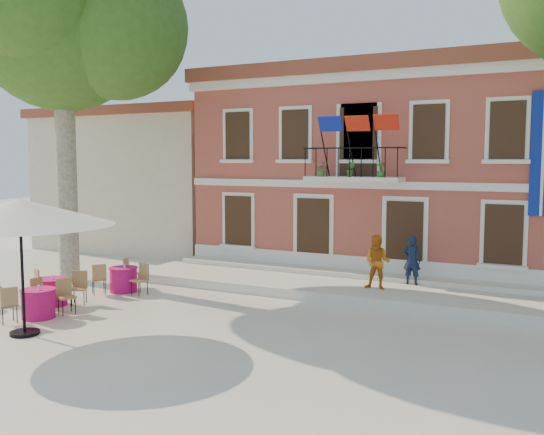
{
  "coord_description": "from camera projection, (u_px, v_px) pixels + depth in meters",
  "views": [
    {
      "loc": [
        8.6,
        -13.22,
        4.13
      ],
      "look_at": [
        0.06,
        3.5,
        2.33
      ],
      "focal_mm": 40.0,
      "sensor_mm": 36.0,
      "label": 1
    }
  ],
  "objects": [
    {
      "name": "ground",
      "position": [
        210.0,
        316.0,
        16.01
      ],
      "size": [
        90.0,
        90.0,
        0.0
      ],
      "primitive_type": "plane",
      "color": "beige",
      "rests_on": "ground"
    },
    {
      "name": "main_building",
      "position": [
        392.0,
        169.0,
        23.6
      ],
      "size": [
        13.5,
        9.59,
        7.5
      ],
      "color": "#B24041",
      "rests_on": "ground"
    },
    {
      "name": "neighbor_west",
      "position": [
        168.0,
        178.0,
        29.76
      ],
      "size": [
        9.4,
        9.4,
        6.4
      ],
      "color": "beige",
      "rests_on": "ground"
    },
    {
      "name": "terrace",
      "position": [
        340.0,
        287.0,
        18.99
      ],
      "size": [
        14.0,
        3.4,
        0.3
      ],
      "primitive_type": "cube",
      "color": "silver",
      "rests_on": "ground"
    },
    {
      "name": "plane_tree_west",
      "position": [
        62.0,
        23.0,
        19.99
      ],
      "size": [
        5.95,
        5.95,
        11.68
      ],
      "color": "#A59E84",
      "rests_on": "ground"
    },
    {
      "name": "patio_umbrella",
      "position": [
        20.0,
        213.0,
        14.06
      ],
      "size": [
        4.34,
        4.34,
        3.22
      ],
      "color": "black",
      "rests_on": "ground"
    },
    {
      "name": "pedestrian_navy",
      "position": [
        412.0,
        260.0,
        18.55
      ],
      "size": [
        0.58,
        0.4,
        1.52
      ],
      "primitive_type": "imported",
      "rotation": [
        0.0,
        0.0,
        3.07
      ],
      "color": "#101C36",
      "rests_on": "terrace"
    },
    {
      "name": "pedestrian_orange",
      "position": [
        377.0,
        262.0,
        17.91
      ],
      "size": [
        0.81,
        0.64,
        1.62
      ],
      "primitive_type": "imported",
      "rotation": [
        0.0,
        0.0,
        0.04
      ],
      "color": "orange",
      "rests_on": "terrace"
    },
    {
      "name": "cafe_table_1",
      "position": [
        38.0,
        302.0,
        15.78
      ],
      "size": [
        1.19,
        1.92,
        0.95
      ],
      "color": "#CE1389",
      "rests_on": "ground"
    },
    {
      "name": "cafe_table_2",
      "position": [
        52.0,
        290.0,
        17.19
      ],
      "size": [
        1.87,
        1.68,
        0.95
      ],
      "color": "#CE1389",
      "rests_on": "ground"
    },
    {
      "name": "cafe_table_3",
      "position": [
        123.0,
        278.0,
        18.96
      ],
      "size": [
        1.76,
        1.84,
        0.95
      ],
      "color": "#CE1389",
      "rests_on": "ground"
    }
  ]
}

